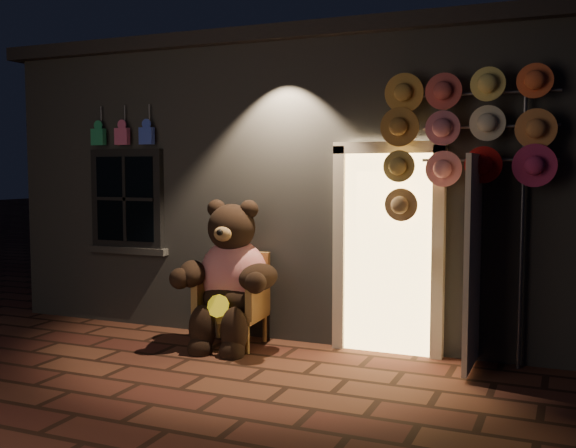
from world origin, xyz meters
The scene contains 5 objects.
ground centered at (0.00, 0.00, 0.00)m, with size 60.00×60.00×0.00m, color #553020.
shop_building centered at (0.00, 3.99, 1.74)m, with size 7.30×5.95×3.51m.
wicker_armchair centered at (-0.27, 1.14, 0.50)m, with size 0.73×0.67×1.00m.
teddy_bear centered at (-0.26, 1.02, 0.75)m, with size 1.20×0.97×1.66m.
hat_rack centered at (2.10, 1.28, 2.23)m, with size 1.65×0.22×2.86m.
Camera 1 is at (3.10, -5.31, 1.91)m, focal length 42.00 mm.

